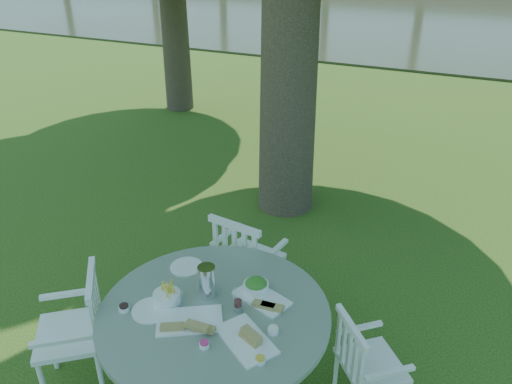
# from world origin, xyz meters

# --- Properties ---
(ground) EXTENTS (140.00, 140.00, 0.00)m
(ground) POSITION_xyz_m (0.00, 0.00, 0.00)
(ground) COLOR #1E3C0C
(ground) RESTS_ON ground
(table) EXTENTS (1.53, 1.53, 0.83)m
(table) POSITION_xyz_m (0.44, -1.41, 0.69)
(table) COLOR black
(table) RESTS_ON ground
(chair_ne) EXTENTS (0.57, 0.57, 0.83)m
(chair_ne) POSITION_xyz_m (1.37, -1.09, 0.49)
(chair_ne) COLOR white
(chair_ne) RESTS_ON ground
(chair_nw) EXTENTS (0.55, 0.52, 0.98)m
(chair_nw) POSITION_xyz_m (0.19, -0.47, 0.57)
(chair_nw) COLOR white
(chair_nw) RESTS_ON ground
(chair_sw) EXTENTS (0.66, 0.66, 0.96)m
(chair_sw) POSITION_xyz_m (-0.50, -1.66, 0.56)
(chair_sw) COLOR white
(chair_sw) RESTS_ON ground
(tableware) EXTENTS (1.11, 0.82, 0.24)m
(tableware) POSITION_xyz_m (0.38, -1.36, 0.88)
(tableware) COLOR white
(tableware) RESTS_ON table
(river) EXTENTS (100.00, 28.00, 0.12)m
(river) POSITION_xyz_m (0.00, 23.00, 0.00)
(river) COLOR #2A311D
(river) RESTS_ON ground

